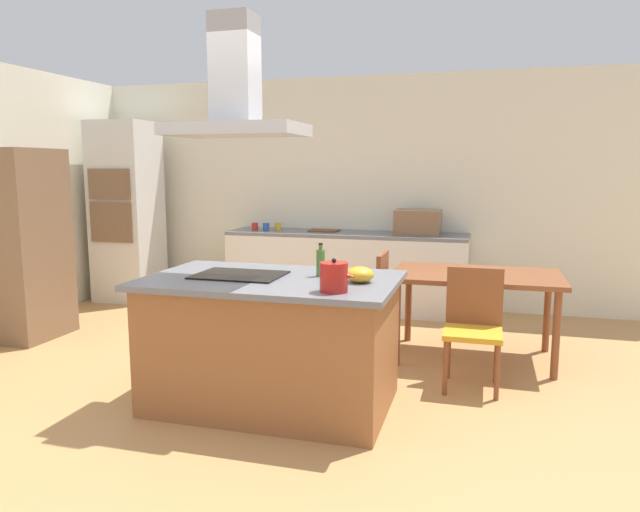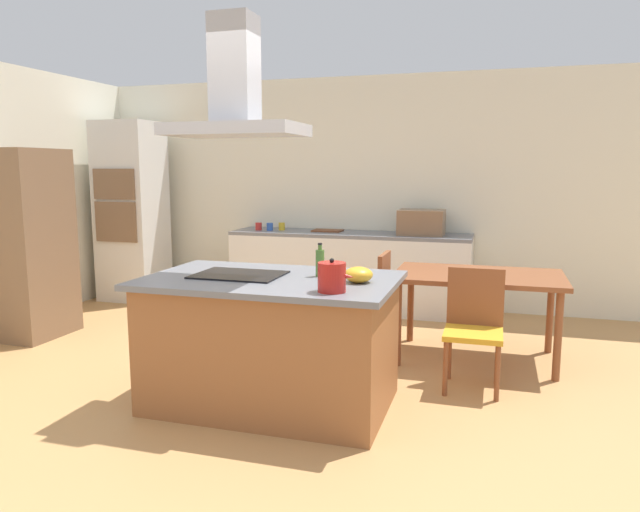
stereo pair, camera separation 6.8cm
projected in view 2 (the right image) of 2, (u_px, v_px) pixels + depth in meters
ground at (330, 343)px, 5.55m from camera, size 16.00×16.00×0.00m
wall_back at (370, 192)px, 7.00m from camera, size 7.20×0.10×2.70m
kitchen_island at (271, 341)px, 4.06m from camera, size 1.71×1.08×0.90m
cooktop at (239, 275)px, 4.06m from camera, size 0.60×0.44×0.01m
tea_kettle at (332, 277)px, 3.52m from camera, size 0.22×0.17×0.21m
olive_oil_bottle at (320, 262)px, 4.03m from camera, size 0.06×0.06×0.23m
mixing_bowl at (358, 275)px, 3.81m from camera, size 0.19×0.19×0.10m
back_counter at (349, 271)px, 6.83m from camera, size 2.77×0.62×0.90m
countertop_microwave at (421, 222)px, 6.51m from camera, size 0.50×0.38×0.28m
coffee_mug_red at (259, 226)px, 7.02m from camera, size 0.08×0.08×0.09m
coffee_mug_blue at (270, 227)px, 6.98m from camera, size 0.08×0.08×0.09m
coffee_mug_yellow at (282, 226)px, 7.02m from camera, size 0.08×0.08×0.09m
cutting_board at (328, 231)px, 6.89m from camera, size 0.34×0.24×0.02m
wall_oven_stack at (132, 212)px, 7.30m from camera, size 0.70×0.66×2.20m
refrigerator at (19, 244)px, 5.70m from camera, size 0.80×0.73×1.82m
dining_table at (478, 283)px, 4.99m from camera, size 1.40×0.90×0.75m
chair_facing_island at (474, 320)px, 4.39m from camera, size 0.42×0.42×0.89m
chair_at_left_end at (372, 295)px, 5.28m from camera, size 0.42×0.42×0.89m
range_hood at (235, 97)px, 3.88m from camera, size 0.90×0.55×0.78m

